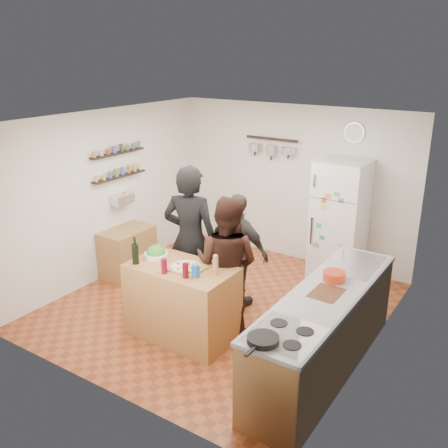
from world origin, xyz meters
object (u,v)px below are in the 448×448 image
Objects in this scene: fridge at (339,221)px; wall_clock at (354,133)px; person_back at (238,252)px; person_center at (227,264)px; counter_run at (324,332)px; salad_bowl at (156,255)px; pepper_mill at (216,266)px; person_left at (190,240)px; skillet at (263,340)px; red_bowl at (334,276)px; wine_bottle at (135,254)px; salt_canister at (196,271)px; prep_island at (182,302)px; side_table at (128,252)px.

wall_clock reaches higher than fridge.
person_center is at bearing 110.92° from person_back.
person_back is at bearing 154.89° from counter_run.
pepper_mill is at bearing 0.00° from salad_bowl.
person_left is (0.10, 0.56, 0.04)m from salad_bowl.
person_back is at bearing 127.05° from skillet.
person_back is (0.57, 0.96, -0.16)m from salad_bowl.
red_bowl is 0.81× the size of wall_clock.
wine_bottle is at bearing -106.50° from salad_bowl.
person_center is (0.03, 0.58, -0.13)m from salt_canister.
pepper_mill is 2.59m from fridge.
person_left is 0.74× the size of counter_run.
pepper_mill is 0.64× the size of wall_clock.
prep_island is 0.48× the size of counter_run.
wine_bottle is at bearing -166.59° from counter_run.
pepper_mill is 1.36× the size of salt_canister.
salt_canister is at bearing 100.32° from person_back.
side_table is at bearing 169.73° from counter_run.
salad_bowl is at bearing -164.63° from red_bowl.
skillet reaches higher than prep_island.
person_center reaches higher than side_table.
person_left is at bearing -12.23° from side_table.
skillet is at bearing -91.93° from red_bowl.
wall_clock reaches higher than counter_run.
salad_bowl is 2.88m from fridge.
salad_bowl is 0.30m from wine_bottle.
skillet reaches higher than side_table.
prep_island is 2.00m from side_table.
skillet is (1.57, -0.87, 0.49)m from prep_island.
salt_canister is (0.30, -0.12, 0.53)m from prep_island.
wine_bottle is 3.63m from wall_clock.
wine_bottle reaches higher than pepper_mill.
salad_bowl reaches higher than counter_run.
fridge reaches higher than red_bowl.
fridge is (0.47, 2.55, -0.11)m from pepper_mill.
pepper_mill is 0.11× the size of fridge.
salt_canister is at bearing -101.52° from wall_clock.
wine_bottle is 2.31m from counter_run.
wall_clock is at bearing 90.00° from fridge.
wine_bottle reaches higher than salt_canister.
wine_bottle is 3.16m from fridge.
salad_bowl is at bearing 73.50° from wine_bottle.
salad_bowl is 2.12m from red_bowl.
red_bowl is (1.62, 0.61, 0.52)m from prep_island.
wine_bottle is at bearing -114.30° from wall_clock.
pepper_mill is 0.11× the size of person_center.
person_left is (0.18, 0.83, -0.05)m from wine_bottle.
wall_clock is at bearing 78.48° from salt_canister.
red_bowl is at bearing -73.19° from wall_clock.
wall_clock reaches higher than person_left.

